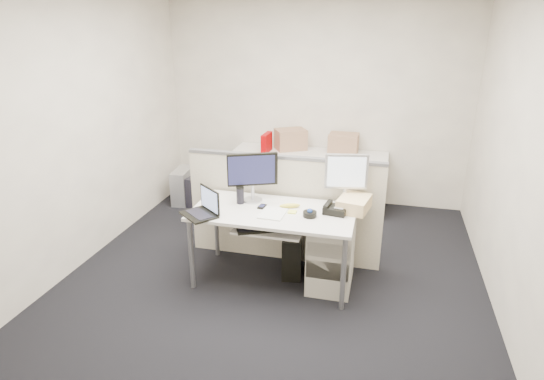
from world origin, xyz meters
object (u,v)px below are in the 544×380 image
(monitor_main, at_px, (252,178))
(laptop, at_px, (198,203))
(desk, at_px, (273,217))
(desk_phone, at_px, (335,210))

(monitor_main, relative_size, laptop, 1.50)
(desk, relative_size, laptop, 4.68)
(monitor_main, bearing_deg, desk_phone, -30.40)
(desk_phone, bearing_deg, laptop, -154.25)
(monitor_main, bearing_deg, laptop, -152.21)
(laptop, bearing_deg, desk_phone, 55.67)
(desk, distance_m, desk_phone, 0.58)
(laptop, height_order, desk_phone, laptop)
(desk_phone, bearing_deg, desk, -163.09)
(desk, relative_size, monitor_main, 3.12)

